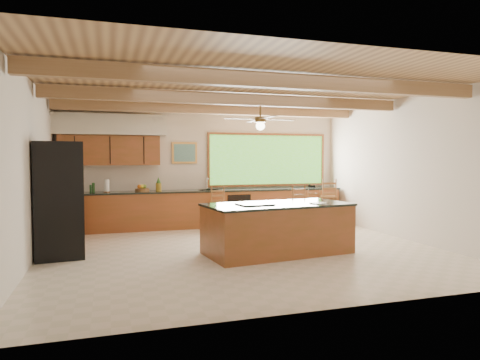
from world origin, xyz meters
name	(u,v)px	position (x,y,z in m)	size (l,w,h in m)	color
ground	(244,250)	(0.00, 0.00, 0.00)	(7.20, 7.20, 0.00)	beige
room_shell	(226,133)	(-0.17, 0.65, 2.21)	(7.27, 6.54, 3.02)	beige
counter_run	(179,211)	(-0.82, 2.52, 0.47)	(7.12, 3.10, 1.26)	brown
island	(278,228)	(0.51, -0.41, 0.45)	(2.73, 1.54, 0.92)	brown
refrigerator	(59,200)	(-3.22, 0.40, 1.00)	(0.85, 0.83, 2.00)	black
bar_stool_a	(218,204)	(0.10, 2.39, 0.61)	(0.42, 0.42, 1.03)	brown
bar_stool_b	(296,204)	(1.77, 1.54, 0.65)	(0.41, 0.41, 1.09)	brown
bar_stool_c	(315,206)	(2.30, 1.65, 0.58)	(0.45, 0.46, 0.97)	brown
bar_stool_d	(329,197)	(3.09, 2.39, 0.70)	(0.53, 0.53, 1.18)	brown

